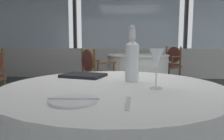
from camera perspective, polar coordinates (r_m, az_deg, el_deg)
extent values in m
plane|color=#4C5156|center=(2.55, 5.77, -15.78)|extent=(13.16, 13.16, 0.00)
cube|color=silver|center=(6.17, 4.61, 1.87)|extent=(9.99, 0.12, 0.85)
cube|color=silver|center=(6.90, -22.91, 12.08)|extent=(2.75, 0.02, 1.60)
cube|color=silver|center=(6.20, 4.72, 13.24)|extent=(2.75, 0.02, 1.60)
cube|color=#333338|center=(6.35, -9.93, 13.01)|extent=(0.08, 0.14, 1.60)
cube|color=#333338|center=(6.40, 19.25, 12.68)|extent=(0.08, 0.14, 1.60)
cylinder|color=white|center=(1.18, 0.33, -4.63)|extent=(1.21, 1.21, 0.02)
cylinder|color=white|center=(0.87, -10.30, -8.03)|extent=(0.20, 0.20, 0.01)
cube|color=silver|center=(0.87, -10.30, -7.70)|extent=(0.21, 0.03, 0.00)
cube|color=silver|center=(0.83, 4.34, -8.84)|extent=(0.03, 0.18, 0.00)
cylinder|color=white|center=(1.29, 5.37, 1.81)|extent=(0.08, 0.08, 0.22)
cone|color=white|center=(1.28, 5.44, 7.42)|extent=(0.08, 0.08, 0.03)
cylinder|color=white|center=(1.28, 5.46, 9.43)|extent=(0.04, 0.04, 0.06)
sphere|color=silver|center=(1.29, 5.49, 11.29)|extent=(0.03, 0.03, 0.03)
cylinder|color=white|center=(1.12, 11.68, -4.76)|extent=(0.06, 0.06, 0.00)
cylinder|color=white|center=(1.11, 11.75, -2.14)|extent=(0.01, 0.01, 0.10)
cone|color=white|center=(1.10, 11.88, 3.05)|extent=(0.08, 0.08, 0.10)
cylinder|color=white|center=(1.49, 5.27, -0.18)|extent=(0.08, 0.08, 0.08)
cube|color=black|center=(1.49, -7.65, -1.42)|extent=(0.33, 0.27, 0.02)
cylinder|color=white|center=(4.39, 6.90, 3.97)|extent=(1.27, 1.27, 0.02)
cylinder|color=white|center=(4.43, 6.83, -0.96)|extent=(1.23, 1.23, 0.74)
cube|color=brown|center=(5.14, 14.68, 0.93)|extent=(0.65, 0.65, 0.05)
cube|color=brown|center=(5.13, 14.69, 1.40)|extent=(0.60, 0.60, 0.04)
cylinder|color=brown|center=(4.89, 14.98, -2.23)|extent=(0.04, 0.04, 0.43)
cylinder|color=brown|center=(5.14, 11.46, -1.68)|extent=(0.04, 0.04, 0.43)
cylinder|color=brown|center=(5.21, 17.69, -1.76)|extent=(0.04, 0.04, 0.43)
cylinder|color=brown|center=(5.44, 14.25, -1.27)|extent=(0.04, 0.04, 0.43)
cylinder|color=brown|center=(5.16, 17.89, 3.58)|extent=(0.04, 0.04, 0.44)
cylinder|color=brown|center=(5.40, 14.41, 3.84)|extent=(0.04, 0.04, 0.44)
ellipsoid|color=brown|center=(5.29, 16.21, 3.95)|extent=(0.29, 0.33, 0.37)
torus|color=brown|center=(5.29, 16.21, 3.95)|extent=(0.28, 0.31, 0.38)
cube|color=brown|center=(4.95, 16.90, 3.47)|extent=(0.30, 0.27, 0.03)
cylinder|color=brown|center=(4.84, 15.87, 2.13)|extent=(0.03, 0.03, 0.22)
cube|color=brown|center=(5.26, 12.48, 3.81)|extent=(0.30, 0.27, 0.03)
cylinder|color=brown|center=(5.16, 11.43, 2.55)|extent=(0.03, 0.03, 0.22)
cube|color=brown|center=(3.81, -3.74, -1.49)|extent=(0.65, 0.65, 0.05)
cube|color=brown|center=(3.81, -3.75, -0.85)|extent=(0.60, 0.60, 0.04)
cylinder|color=brown|center=(4.13, -2.93, -3.96)|extent=(0.04, 0.04, 0.39)
cylinder|color=brown|center=(3.81, 0.48, -4.89)|extent=(0.04, 0.04, 0.39)
cylinder|color=brown|center=(3.92, -7.78, -4.61)|extent=(0.04, 0.04, 0.39)
cylinder|color=brown|center=(3.58, -4.62, -5.68)|extent=(0.04, 0.04, 0.39)
cylinder|color=brown|center=(3.85, -7.90, 2.35)|extent=(0.04, 0.04, 0.46)
cylinder|color=brown|center=(3.51, -4.70, 1.93)|extent=(0.04, 0.04, 0.46)
ellipsoid|color=brown|center=(3.67, -6.58, 2.49)|extent=(0.29, 0.33, 0.39)
torus|color=brown|center=(3.67, -6.58, 2.49)|extent=(0.29, 0.32, 0.40)
cube|color=brown|center=(4.01, -5.51, 2.44)|extent=(0.30, 0.27, 0.03)
cylinder|color=brown|center=(4.09, -3.81, 1.00)|extent=(0.03, 0.03, 0.22)
cube|color=brown|center=(3.59, -1.30, 1.92)|extent=(0.30, 0.27, 0.03)
cylinder|color=brown|center=(3.69, 0.48, 0.34)|extent=(0.03, 0.03, 0.22)
cylinder|color=brown|center=(3.97, -26.75, -5.13)|extent=(0.04, 0.04, 0.40)
cylinder|color=brown|center=(3.91, -27.15, 1.79)|extent=(0.04, 0.04, 0.46)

